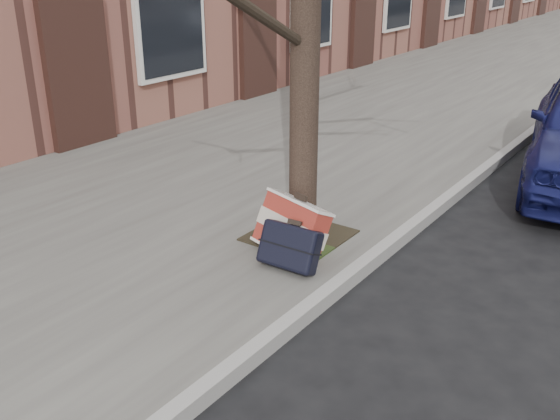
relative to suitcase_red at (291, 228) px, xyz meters
The scene contains 5 objects.
ground 2.04m from the suitcase_red, 24.04° to the right, with size 120.00×120.00×0.00m, color black.
near_sidewalk 14.31m from the suitcase_red, 97.50° to the left, with size 5.00×70.00×0.12m, color slate.
dirt_patch 0.49m from the suitcase_red, 113.74° to the left, with size 0.85×0.85×0.01m, color black.
suitcase_red is the anchor object (origin of this frame).
suitcase_navy 0.25m from the suitcase_red, 58.26° to the right, with size 0.53×0.17×0.38m, color black.
Camera 1 is at (0.99, -3.30, 2.63)m, focal length 40.00 mm.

